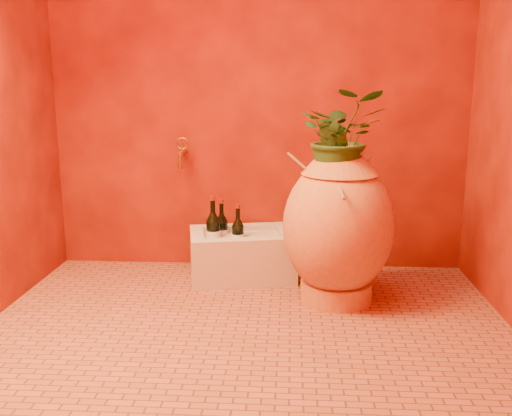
# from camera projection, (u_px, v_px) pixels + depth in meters

# --- Properties ---
(floor) EXTENTS (2.50, 2.50, 0.00)m
(floor) POSITION_uv_depth(u_px,v_px,m) (246.00, 331.00, 2.65)
(floor) COLOR #974A31
(floor) RESTS_ON ground
(wall_back) EXTENTS (2.50, 0.02, 2.50)m
(wall_back) POSITION_uv_depth(u_px,v_px,m) (259.00, 62.00, 3.36)
(wall_back) COLOR #570C04
(wall_back) RESTS_ON ground
(amphora) EXTENTS (0.60, 0.62, 0.82)m
(amphora) POSITION_uv_depth(u_px,v_px,m) (338.00, 226.00, 2.95)
(amphora) COLOR #C57637
(amphora) RESTS_ON floor
(stone_basin) EXTENTS (0.66, 0.52, 0.28)m
(stone_basin) POSITION_uv_depth(u_px,v_px,m) (242.00, 256.00, 3.36)
(stone_basin) COLOR beige
(stone_basin) RESTS_ON floor
(wine_bottle_a) EXTENTS (0.08, 0.08, 0.34)m
(wine_bottle_a) POSITION_uv_depth(u_px,v_px,m) (213.00, 233.00, 3.31)
(wine_bottle_a) COLOR black
(wine_bottle_a) RESTS_ON stone_basin
(wine_bottle_b) EXTENTS (0.07, 0.07, 0.30)m
(wine_bottle_b) POSITION_uv_depth(u_px,v_px,m) (238.00, 236.00, 3.31)
(wine_bottle_b) COLOR black
(wine_bottle_b) RESTS_ON stone_basin
(wine_bottle_c) EXTENTS (0.07, 0.07, 0.31)m
(wine_bottle_c) POSITION_uv_depth(u_px,v_px,m) (222.00, 232.00, 3.40)
(wine_bottle_c) COLOR black
(wine_bottle_c) RESTS_ON stone_basin
(wall_tap) EXTENTS (0.08, 0.16, 0.18)m
(wall_tap) POSITION_uv_depth(u_px,v_px,m) (182.00, 151.00, 3.41)
(wall_tap) COLOR olive
(wall_tap) RESTS_ON wall_back
(plant_main) EXTENTS (0.43, 0.37, 0.47)m
(plant_main) POSITION_uv_depth(u_px,v_px,m) (342.00, 136.00, 2.85)
(plant_main) COLOR #1E4A1A
(plant_main) RESTS_ON amphora
(plant_side) EXTENTS (0.23, 0.24, 0.35)m
(plant_side) POSITION_uv_depth(u_px,v_px,m) (333.00, 155.00, 2.83)
(plant_side) COLOR #1E4A1A
(plant_side) RESTS_ON amphora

